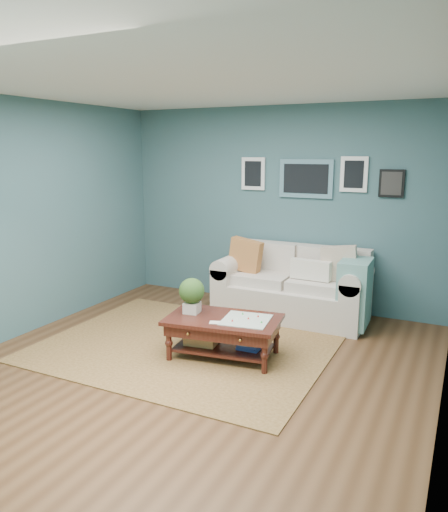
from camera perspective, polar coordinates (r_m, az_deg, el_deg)
The scene contains 4 objects.
room_shell at distance 4.66m, azimuth -3.83°, elevation 2.62°, with size 5.00×5.02×2.70m.
area_rug at distance 5.60m, azimuth -4.37°, elevation -10.19°, with size 3.05×2.44×0.01m, color brown.
loveseat at distance 6.46m, azimuth 8.50°, elevation -3.46°, with size 1.95×0.89×1.00m.
coffee_table at distance 5.20m, azimuth -0.69°, elevation -7.74°, with size 1.24×0.83×0.81m.
Camera 1 is at (2.32, -3.92, 2.12)m, focal length 35.00 mm.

